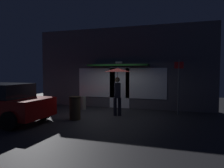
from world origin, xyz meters
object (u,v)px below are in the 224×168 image
object	(u,v)px
sidewalk_bollard	(83,103)
trash_bin	(75,108)
person_with_umbrella	(117,79)
parked_car	(0,102)
street_sign_post	(179,84)

from	to	relation	value
sidewalk_bollard	trash_bin	size ratio (longest dim) A/B	0.73
person_with_umbrella	parked_car	bearing A→B (deg)	-81.23
parked_car	sidewalk_bollard	world-z (taller)	parked_car
street_sign_post	sidewalk_bollard	bearing A→B (deg)	-179.09
person_with_umbrella	street_sign_post	bearing A→B (deg)	88.09
person_with_umbrella	parked_car	world-z (taller)	person_with_umbrella
street_sign_post	trash_bin	bearing A→B (deg)	-149.73
street_sign_post	trash_bin	distance (m)	4.71
person_with_umbrella	parked_car	xyz separation A→B (m)	(-4.02, -2.57, -0.88)
person_with_umbrella	parked_car	size ratio (longest dim) A/B	0.52
person_with_umbrella	trash_bin	bearing A→B (deg)	-71.34
parked_car	trash_bin	size ratio (longest dim) A/B	4.31
person_with_umbrella	trash_bin	size ratio (longest dim) A/B	2.24
person_with_umbrella	street_sign_post	distance (m)	2.77
parked_car	sidewalk_bollard	bearing A→B (deg)	62.85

